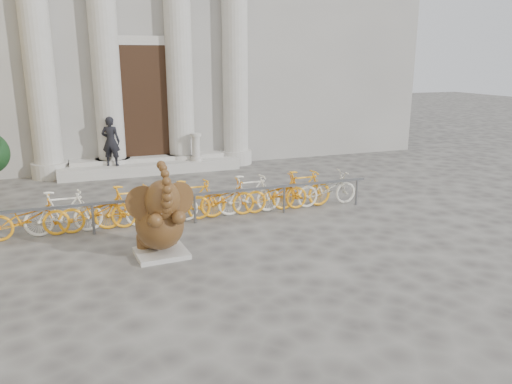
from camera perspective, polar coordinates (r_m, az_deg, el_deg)
name	(u,v)px	position (r m, az deg, el deg)	size (l,w,h in m)	color
ground	(236,285)	(8.73, -2.25, -10.61)	(80.00, 80.00, 0.00)	#474442
classical_building	(122,3)	(22.67, -15.06, 20.14)	(22.00, 10.70, 12.00)	gray
entrance_steps	(151,167)	(17.44, -11.94, 2.80)	(6.00, 1.20, 0.36)	#A8A59E
elephant_statue	(160,222)	(9.86, -10.90, -3.34)	(1.32, 1.48, 1.97)	#A8A59E
bike_rack	(192,200)	(12.03, -7.30, -0.90)	(9.16, 0.53, 1.00)	slate
pedestrian	(111,141)	(16.96, -16.26, 5.58)	(0.59, 0.39, 1.62)	black
balustrade_post	(196,148)	(17.32, -6.87, 5.01)	(0.38, 0.38, 0.94)	#A8A59E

